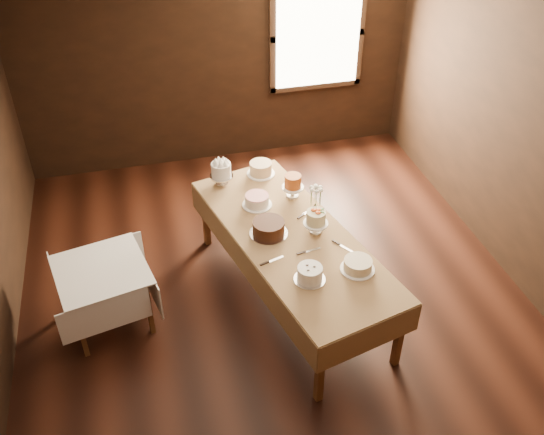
{
  "coord_description": "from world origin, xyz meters",
  "views": [
    {
      "loc": [
        -1.1,
        -4.14,
        4.31
      ],
      "look_at": [
        0.0,
        0.2,
        0.95
      ],
      "focal_mm": 39.51,
      "sensor_mm": 36.0,
      "label": 1
    }
  ],
  "objects_px": {
    "cake_caramel": "(293,187)",
    "cake_server_e": "(276,259)",
    "display_table": "(292,240)",
    "cake_server_b": "(346,248)",
    "cake_speckled": "(261,169)",
    "cake_server_d": "(308,211)",
    "cake_lattice": "(257,201)",
    "cake_server_a": "(313,250)",
    "side_table": "(102,275)",
    "cake_meringue": "(221,174)",
    "cake_cream": "(358,265)",
    "cake_server_c": "(270,223)",
    "cake_chocolate": "(269,228)",
    "cake_flowers": "(316,223)",
    "cake_swirl": "(310,274)",
    "flower_vase": "(315,209)"
  },
  "relations": [
    {
      "from": "cake_server_b",
      "to": "cake_server_e",
      "type": "height_order",
      "value": "same"
    },
    {
      "from": "cake_cream",
      "to": "flower_vase",
      "type": "height_order",
      "value": "flower_vase"
    },
    {
      "from": "cake_speckled",
      "to": "cake_server_d",
      "type": "relative_size",
      "value": 1.26
    },
    {
      "from": "cake_swirl",
      "to": "cake_server_c",
      "type": "distance_m",
      "value": 0.87
    },
    {
      "from": "cake_caramel",
      "to": "cake_server_b",
      "type": "bearing_deg",
      "value": -75.16
    },
    {
      "from": "cake_swirl",
      "to": "cake_caramel",
      "type": "bearing_deg",
      "value": 80.79
    },
    {
      "from": "cake_server_b",
      "to": "cake_server_c",
      "type": "relative_size",
      "value": 1.0
    },
    {
      "from": "display_table",
      "to": "cake_meringue",
      "type": "height_order",
      "value": "cake_meringue"
    },
    {
      "from": "cake_swirl",
      "to": "cake_server_b",
      "type": "xyz_separation_m",
      "value": [
        0.45,
        0.32,
        -0.06
      ]
    },
    {
      "from": "side_table",
      "to": "cake_server_a",
      "type": "xyz_separation_m",
      "value": [
        1.91,
        -0.35,
        0.2
      ]
    },
    {
      "from": "cake_lattice",
      "to": "cake_server_e",
      "type": "relative_size",
      "value": 1.41
    },
    {
      "from": "cake_chocolate",
      "to": "cake_server_a",
      "type": "xyz_separation_m",
      "value": [
        0.34,
        -0.33,
        -0.06
      ]
    },
    {
      "from": "cake_chocolate",
      "to": "flower_vase",
      "type": "distance_m",
      "value": 0.55
    },
    {
      "from": "cake_server_a",
      "to": "cake_server_b",
      "type": "distance_m",
      "value": 0.3
    },
    {
      "from": "cake_cream",
      "to": "cake_server_c",
      "type": "relative_size",
      "value": 1.45
    },
    {
      "from": "cake_caramel",
      "to": "cake_server_e",
      "type": "distance_m",
      "value": 1.01
    },
    {
      "from": "cake_speckled",
      "to": "cake_flowers",
      "type": "distance_m",
      "value": 1.14
    },
    {
      "from": "cake_server_b",
      "to": "cake_caramel",
      "type": "bearing_deg",
      "value": 163.41
    },
    {
      "from": "display_table",
      "to": "cake_swirl",
      "type": "height_order",
      "value": "cake_swirl"
    },
    {
      "from": "cake_caramel",
      "to": "flower_vase",
      "type": "relative_size",
      "value": 2.19
    },
    {
      "from": "side_table",
      "to": "cake_lattice",
      "type": "bearing_deg",
      "value": 16.2
    },
    {
      "from": "side_table",
      "to": "flower_vase",
      "type": "height_order",
      "value": "flower_vase"
    },
    {
      "from": "cake_caramel",
      "to": "cake_chocolate",
      "type": "height_order",
      "value": "cake_caramel"
    },
    {
      "from": "display_table",
      "to": "cake_flowers",
      "type": "height_order",
      "value": "cake_flowers"
    },
    {
      "from": "display_table",
      "to": "flower_vase",
      "type": "height_order",
      "value": "flower_vase"
    },
    {
      "from": "cake_chocolate",
      "to": "cake_speckled",
      "type": "bearing_deg",
      "value": 80.64
    },
    {
      "from": "cake_meringue",
      "to": "cake_cream",
      "type": "bearing_deg",
      "value": -60.9
    },
    {
      "from": "cake_speckled",
      "to": "cake_chocolate",
      "type": "height_order",
      "value": "cake_speckled"
    },
    {
      "from": "cake_chocolate",
      "to": "side_table",
      "type": "bearing_deg",
      "value": 179.25
    },
    {
      "from": "cake_speckled",
      "to": "cake_server_a",
      "type": "bearing_deg",
      "value": -83.04
    },
    {
      "from": "display_table",
      "to": "cake_server_b",
      "type": "height_order",
      "value": "cake_server_b"
    },
    {
      "from": "cake_caramel",
      "to": "cake_server_c",
      "type": "height_order",
      "value": "cake_caramel"
    },
    {
      "from": "cake_speckled",
      "to": "side_table",
      "type": "bearing_deg",
      "value": -149.87
    },
    {
      "from": "side_table",
      "to": "cake_lattice",
      "type": "xyz_separation_m",
      "value": [
        1.57,
        0.46,
        0.25
      ]
    },
    {
      "from": "cake_flowers",
      "to": "cake_server_e",
      "type": "relative_size",
      "value": 1.02
    },
    {
      "from": "cake_lattice",
      "to": "cake_server_a",
      "type": "height_order",
      "value": "cake_lattice"
    },
    {
      "from": "cake_meringue",
      "to": "cake_cream",
      "type": "distance_m",
      "value": 1.86
    },
    {
      "from": "side_table",
      "to": "cake_chocolate",
      "type": "height_order",
      "value": "cake_chocolate"
    },
    {
      "from": "side_table",
      "to": "cake_meringue",
      "type": "xyz_separation_m",
      "value": [
        1.3,
        0.92,
        0.31
      ]
    },
    {
      "from": "cake_server_b",
      "to": "cake_server_d",
      "type": "distance_m",
      "value": 0.66
    },
    {
      "from": "cake_chocolate",
      "to": "cake_flowers",
      "type": "bearing_deg",
      "value": -9.71
    },
    {
      "from": "cake_caramel",
      "to": "cake_swirl",
      "type": "distance_m",
      "value": 1.27
    },
    {
      "from": "cake_chocolate",
      "to": "cake_cream",
      "type": "relative_size",
      "value": 1.05
    },
    {
      "from": "cake_swirl",
      "to": "cake_server_a",
      "type": "relative_size",
      "value": 1.23
    },
    {
      "from": "cake_caramel",
      "to": "cake_server_a",
      "type": "distance_m",
      "value": 0.89
    },
    {
      "from": "cake_meringue",
      "to": "cake_server_a",
      "type": "bearing_deg",
      "value": -64.45
    },
    {
      "from": "cake_swirl",
      "to": "cake_cream",
      "type": "relative_size",
      "value": 0.85
    },
    {
      "from": "cake_speckled",
      "to": "cake_swirl",
      "type": "height_order",
      "value": "cake_speckled"
    },
    {
      "from": "flower_vase",
      "to": "cake_flowers",
      "type": "bearing_deg",
      "value": -106.6
    },
    {
      "from": "cake_server_d",
      "to": "cake_server_c",
      "type": "bearing_deg",
      "value": 157.05
    }
  ]
}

